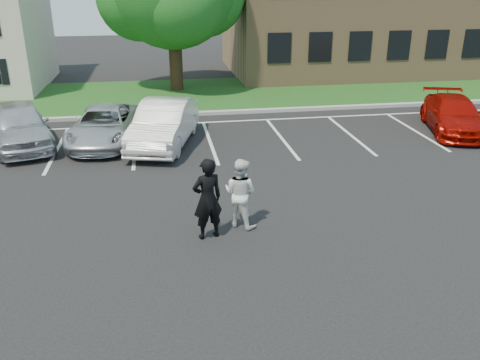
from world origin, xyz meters
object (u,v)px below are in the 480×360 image
(car_red_compact, at_px, (453,115))
(car_silver_west, at_px, (20,125))
(man_white_shirt, at_px, (240,193))
(car_white_sedan, at_px, (164,124))
(car_silver_minivan, at_px, (104,125))
(man_black_suit, at_px, (207,199))
(office_building, at_px, (401,3))

(car_red_compact, bearing_deg, car_silver_west, -165.92)
(man_white_shirt, xyz_separation_m, car_silver_west, (-6.91, 7.59, -0.09))
(car_red_compact, bearing_deg, car_white_sedan, -163.76)
(car_red_compact, bearing_deg, car_silver_minivan, -166.37)
(man_black_suit, xyz_separation_m, car_silver_west, (-6.04, 8.08, -0.21))
(car_silver_west, xyz_separation_m, car_silver_minivan, (3.00, -0.04, -0.14))
(car_red_compact, bearing_deg, man_black_suit, -128.93)
(office_building, bearing_deg, man_black_suit, -124.69)
(office_building, height_order, car_white_sedan, office_building)
(man_black_suit, height_order, car_silver_west, man_black_suit)
(car_silver_minivan, bearing_deg, office_building, 43.92)
(office_building, distance_m, car_silver_minivan, 22.65)
(man_white_shirt, bearing_deg, car_silver_west, -9.83)
(office_building, distance_m, car_silver_west, 25.05)
(car_silver_west, relative_size, car_silver_minivan, 0.99)
(car_white_sedan, height_order, car_red_compact, car_white_sedan)
(man_black_suit, distance_m, man_white_shirt, 1.00)
(car_silver_west, height_order, car_silver_minivan, car_silver_west)
(car_silver_minivan, xyz_separation_m, car_red_compact, (13.72, -0.77, 0.01))
(office_building, bearing_deg, car_red_compact, -106.39)
(car_silver_west, distance_m, car_silver_minivan, 3.00)
(office_building, xyz_separation_m, car_silver_west, (-20.90, -13.39, -3.35))
(car_silver_west, bearing_deg, man_white_shirt, -66.15)
(man_black_suit, height_order, car_white_sedan, man_black_suit)
(office_building, height_order, car_silver_west, office_building)
(office_building, relative_size, man_white_shirt, 12.52)
(car_white_sedan, distance_m, car_red_compact, 11.52)
(car_silver_minivan, distance_m, car_red_compact, 13.74)
(office_building, bearing_deg, car_white_sedan, -138.13)
(man_white_shirt, bearing_deg, office_building, -85.83)
(man_black_suit, relative_size, man_white_shirt, 1.13)
(man_white_shirt, relative_size, car_silver_minivan, 0.37)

